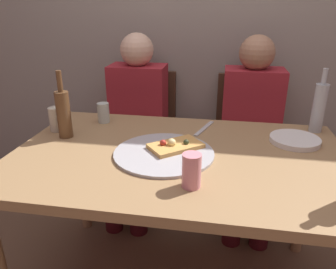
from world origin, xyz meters
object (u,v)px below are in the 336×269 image
object	(u,v)px
tumbler_far	(103,113)
water_bottle	(64,113)
pizza_tray	(164,153)
plate_stack	(295,140)
table_knife	(204,128)
guest_in_sweater	(136,119)
soda_can	(192,171)
guest_in_beanie	(251,125)
chair_left	(142,129)
pizza_slice_last	(175,145)
tumbler_near	(56,119)
wine_bottle	(319,107)
chair_right	(248,135)
dining_table	(179,171)

from	to	relation	value
tumbler_far	water_bottle	bearing A→B (deg)	-115.42
pizza_tray	plate_stack	world-z (taller)	plate_stack
plate_stack	table_knife	world-z (taller)	plate_stack
water_bottle	guest_in_sweater	distance (m)	0.67
soda_can	guest_in_beanie	xyz separation A→B (m)	(0.27, 0.95, -0.17)
table_knife	chair_left	world-z (taller)	chair_left
pizza_tray	table_knife	distance (m)	0.36
pizza_slice_last	table_knife	size ratio (longest dim) A/B	1.15
pizza_slice_last	tumbler_far	bearing A→B (deg)	145.81
pizza_slice_last	tumbler_near	size ratio (longest dim) A/B	2.14
pizza_slice_last	guest_in_beanie	world-z (taller)	guest_in_beanie
pizza_slice_last	chair_left	distance (m)	0.94
wine_bottle	plate_stack	distance (m)	0.23
wine_bottle	tumbler_near	distance (m)	1.27
wine_bottle	tumbler_far	distance (m)	1.07
pizza_tray	pizza_slice_last	world-z (taller)	pizza_slice_last
pizza_slice_last	guest_in_beanie	bearing A→B (deg)	61.15
chair_right	guest_in_beanie	size ratio (longest dim) A/B	0.77
water_bottle	tumbler_far	distance (m)	0.25
water_bottle	chair_right	distance (m)	1.23
soda_can	pizza_slice_last	bearing A→B (deg)	109.37
tumbler_far	plate_stack	bearing A→B (deg)	-6.62
plate_stack	guest_in_sweater	size ratio (longest dim) A/B	0.19
pizza_tray	water_bottle	xyz separation A→B (m)	(-0.49, 0.11, 0.11)
wine_bottle	water_bottle	distance (m)	1.21
pizza_tray	chair_right	size ratio (longest dim) A/B	0.46
tumbler_near	chair_left	size ratio (longest dim) A/B	0.13
water_bottle	guest_in_beanie	bearing A→B (deg)	33.94
wine_bottle	dining_table	bearing A→B (deg)	-149.79
pizza_tray	water_bottle	world-z (taller)	water_bottle
plate_stack	guest_in_beanie	world-z (taller)	guest_in_beanie
pizza_tray	table_knife	world-z (taller)	pizza_tray
pizza_slice_last	guest_in_sweater	bearing A→B (deg)	118.19
pizza_tray	plate_stack	distance (m)	0.60
guest_in_beanie	chair_right	bearing A→B (deg)	-90.00
tumbler_far	plate_stack	distance (m)	0.95
tumbler_near	wine_bottle	bearing A→B (deg)	9.42
chair_right	water_bottle	bearing A→B (deg)	40.07
pizza_tray	pizza_slice_last	distance (m)	0.06
dining_table	tumbler_far	xyz separation A→B (m)	(-0.44, 0.31, 0.14)
plate_stack	dining_table	bearing A→B (deg)	-158.08
water_bottle	plate_stack	distance (m)	1.06
tumbler_near	table_knife	size ratio (longest dim) A/B	0.54
wine_bottle	guest_in_beanie	distance (m)	0.49
pizza_slice_last	soda_can	xyz separation A→B (m)	(0.10, -0.28, 0.04)
dining_table	chair_left	xyz separation A→B (m)	(-0.38, 0.85, -0.15)
tumbler_near	guest_in_sweater	bearing A→B (deg)	65.05
wine_bottle	soda_can	distance (m)	0.83
dining_table	guest_in_sweater	xyz separation A→B (m)	(-0.38, 0.70, -0.03)
table_knife	guest_in_sweater	xyz separation A→B (m)	(-0.47, 0.39, -0.11)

